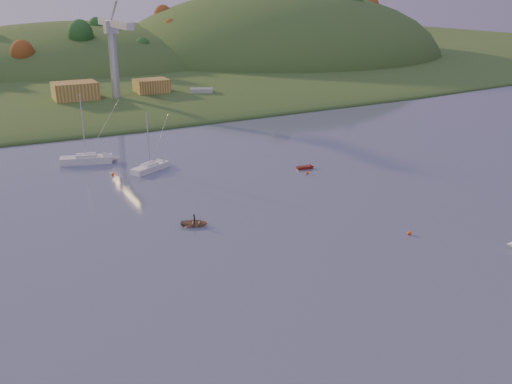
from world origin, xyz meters
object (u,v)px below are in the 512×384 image
canoe (195,223)px  red_tender (308,167)px  sailboat_near (150,167)px  sailboat_far (86,159)px

canoe → red_tender: size_ratio=1.08×
sailboat_near → canoe: sailboat_near is taller
sailboat_near → canoe: size_ratio=2.82×
red_tender → sailboat_far: bearing=156.7°
canoe → sailboat_near: bearing=23.0°
sailboat_far → red_tender: (34.07, -21.56, -0.58)m
canoe → sailboat_far: bearing=38.3°
sailboat_near → sailboat_far: size_ratio=0.81×
sailboat_near → red_tender: sailboat_near is taller
sailboat_near → sailboat_far: bearing=103.7°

